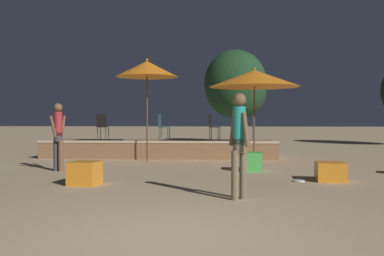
# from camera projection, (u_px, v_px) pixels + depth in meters

# --- Properties ---
(ground_plane) EXTENTS (120.00, 120.00, 0.00)m
(ground_plane) POSITION_uv_depth(u_px,v_px,m) (166.00, 237.00, 5.11)
(ground_plane) COLOR tan
(wooden_deck) EXTENTS (8.19, 2.57, 0.64)m
(wooden_deck) POSITION_uv_depth(u_px,v_px,m) (161.00, 149.00, 15.64)
(wooden_deck) COLOR olive
(wooden_deck) RESTS_ON ground
(patio_umbrella_0) EXTENTS (2.91, 2.91, 3.02)m
(patio_umbrella_0) POSITION_uv_depth(u_px,v_px,m) (254.00, 79.00, 13.72)
(patio_umbrella_0) COLOR brown
(patio_umbrella_0) RESTS_ON ground
(patio_umbrella_1) EXTENTS (2.02, 2.02, 3.33)m
(patio_umbrella_1) POSITION_uv_depth(u_px,v_px,m) (147.00, 69.00, 13.84)
(patio_umbrella_1) COLOR brown
(patio_umbrella_1) RESTS_ON ground
(cube_seat_1) EXTENTS (0.65, 0.65, 0.50)m
(cube_seat_1) POSITION_uv_depth(u_px,v_px,m) (85.00, 173.00, 9.05)
(cube_seat_1) COLOR orange
(cube_seat_1) RESTS_ON ground
(cube_seat_2) EXTENTS (0.59, 0.59, 0.49)m
(cube_seat_2) POSITION_uv_depth(u_px,v_px,m) (251.00, 162.00, 11.39)
(cube_seat_2) COLOR #4CC651
(cube_seat_2) RESTS_ON ground
(cube_seat_3) EXTENTS (0.67, 0.67, 0.43)m
(cube_seat_3) POSITION_uv_depth(u_px,v_px,m) (330.00, 172.00, 9.57)
(cube_seat_3) COLOR orange
(cube_seat_3) RESTS_ON ground
(person_0) EXTENTS (0.38, 0.49, 1.85)m
(person_0) POSITION_uv_depth(u_px,v_px,m) (239.00, 140.00, 7.41)
(person_0) COLOR #72664C
(person_0) RESTS_ON ground
(person_1) EXTENTS (0.30, 0.54, 1.80)m
(person_1) POSITION_uv_depth(u_px,v_px,m) (58.00, 134.00, 11.31)
(person_1) COLOR #3F3F47
(person_1) RESTS_ON ground
(bistro_chair_0) EXTENTS (0.40, 0.40, 0.90)m
(bistro_chair_0) POSITION_uv_depth(u_px,v_px,m) (102.00, 124.00, 14.99)
(bistro_chair_0) COLOR #47474C
(bistro_chair_0) RESTS_ON wooden_deck
(bistro_chair_1) EXTENTS (0.40, 0.40, 0.90)m
(bistro_chair_1) POSITION_uv_depth(u_px,v_px,m) (251.00, 124.00, 16.05)
(bistro_chair_1) COLOR #47474C
(bistro_chair_1) RESTS_ON wooden_deck
(bistro_chair_2) EXTENTS (0.40, 0.40, 0.90)m
(bistro_chair_2) POSITION_uv_depth(u_px,v_px,m) (162.00, 124.00, 14.88)
(bistro_chair_2) COLOR #1E4C47
(bistro_chair_2) RESTS_ON wooden_deck
(bistro_chair_3) EXTENTS (0.42, 0.42, 0.90)m
(bistro_chair_3) POSITION_uv_depth(u_px,v_px,m) (212.00, 124.00, 14.90)
(bistro_chair_3) COLOR #47474C
(bistro_chair_3) RESTS_ON wooden_deck
(frisbee_disc) EXTENTS (0.26, 0.26, 0.03)m
(frisbee_disc) POSITION_uv_depth(u_px,v_px,m) (299.00, 181.00, 9.50)
(frisbee_disc) COLOR white
(frisbee_disc) RESTS_ON ground
(background_tree_0) EXTENTS (3.11, 3.11, 4.79)m
(background_tree_0) POSITION_uv_depth(u_px,v_px,m) (235.00, 84.00, 21.28)
(background_tree_0) COLOR #3D2B1C
(background_tree_0) RESTS_ON ground
(background_tree_2) EXTENTS (2.57, 2.57, 4.25)m
(background_tree_2) POSITION_uv_depth(u_px,v_px,m) (243.00, 92.00, 23.77)
(background_tree_2) COLOR #3D2B1C
(background_tree_2) RESTS_ON ground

